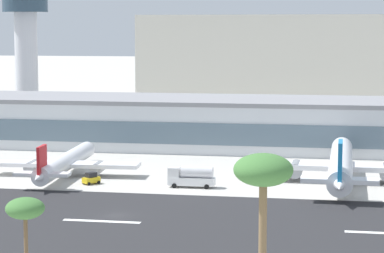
% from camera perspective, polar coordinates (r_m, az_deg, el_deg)
% --- Properties ---
extents(ground_plane, '(1400.00, 1400.00, 0.00)m').
position_cam_1_polar(ground_plane, '(129.15, -5.22, -6.17)').
color(ground_plane, '#B2AFA8').
extents(runway_strip, '(800.00, 42.96, 0.08)m').
position_cam_1_polar(runway_strip, '(125.23, -5.73, -6.57)').
color(runway_strip, '#262628').
rests_on(runway_strip, ground_plane).
extents(runway_centreline_dash_4, '(12.00, 1.20, 0.01)m').
position_cam_1_polar(runway_centreline_dash_4, '(125.55, -6.26, -6.52)').
color(runway_centreline_dash_4, white).
rests_on(runway_centreline_dash_4, runway_strip).
extents(terminal_building, '(220.23, 27.32, 12.08)m').
position_cam_1_polar(terminal_building, '(199.97, 2.46, 0.24)').
color(terminal_building, silver).
rests_on(terminal_building, ground_plane).
extents(control_tower, '(14.12, 14.12, 40.68)m').
position_cam_1_polar(control_tower, '(245.42, -11.41, 6.06)').
color(control_tower, silver).
rests_on(control_tower, ground_plane).
extents(distant_hotel_block, '(98.48, 33.58, 33.91)m').
position_cam_1_polar(distant_hotel_block, '(326.37, 5.22, 4.69)').
color(distant_hotel_block, beige).
rests_on(distant_hotel_block, ground_plane).
extents(airliner_red_tail_gate_1, '(29.81, 38.82, 8.10)m').
position_cam_1_polar(airliner_red_tail_gate_1, '(163.69, -8.84, -2.53)').
color(airliner_red_tail_gate_1, white).
rests_on(airliner_red_tail_gate_1, ground_plane).
extents(airliner_blue_tail_gate_2, '(37.86, 49.71, 10.38)m').
position_cam_1_polar(airliner_blue_tail_gate_2, '(157.44, 10.24, -2.66)').
color(airliner_blue_tail_gate_2, silver).
rests_on(airliner_blue_tail_gate_2, ground_plane).
extents(service_baggage_tug_0, '(3.20, 3.53, 2.20)m').
position_cam_1_polar(service_baggage_tug_0, '(155.27, -6.98, -3.59)').
color(service_baggage_tug_0, gold).
rests_on(service_baggage_tug_0, ground_plane).
extents(service_fuel_truck_1, '(8.52, 2.93, 3.95)m').
position_cam_1_polar(service_fuel_truck_1, '(150.73, -0.04, -3.47)').
color(service_fuel_truck_1, white).
rests_on(service_fuel_truck_1, ground_plane).
extents(palm_tree_0, '(4.35, 4.35, 10.36)m').
position_cam_1_polar(palm_tree_0, '(93.43, -11.45, -5.67)').
color(palm_tree_0, brown).
rests_on(palm_tree_0, ground_plane).
extents(palm_tree_2, '(5.71, 5.71, 17.17)m').
position_cam_1_polar(palm_tree_2, '(78.72, 4.94, -3.47)').
color(palm_tree_2, brown).
rests_on(palm_tree_2, ground_plane).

